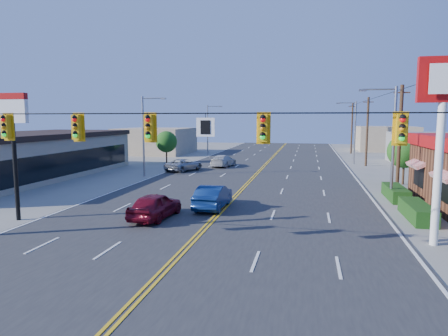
% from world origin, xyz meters
% --- Properties ---
extents(ground, '(160.00, 160.00, 0.00)m').
position_xyz_m(ground, '(0.00, 0.00, 0.00)').
color(ground, gray).
rests_on(ground, ground).
extents(road, '(20.00, 120.00, 0.06)m').
position_xyz_m(road, '(0.00, 20.00, 0.03)').
color(road, '#2D2D30').
rests_on(road, ground).
extents(signal_span, '(24.32, 0.34, 9.00)m').
position_xyz_m(signal_span, '(-0.12, 0.00, 4.89)').
color(signal_span, '#47301E').
rests_on(signal_span, ground).
extents(kfc_pylon, '(2.20, 0.36, 8.50)m').
position_xyz_m(kfc_pylon, '(11.00, 4.00, 6.04)').
color(kfc_pylon, white).
rests_on(kfc_pylon, ground).
extents(strip_mall, '(10.40, 26.40, 4.40)m').
position_xyz_m(strip_mall, '(-22.00, 18.00, 2.25)').
color(strip_mall, tan).
rests_on(strip_mall, ground).
extents(pizza_hut_sign, '(1.90, 0.30, 6.85)m').
position_xyz_m(pizza_hut_sign, '(-11.00, 4.00, 5.18)').
color(pizza_hut_sign, black).
rests_on(pizza_hut_sign, ground).
extents(streetlight_se, '(2.55, 0.25, 8.00)m').
position_xyz_m(streetlight_se, '(10.79, 14.00, 4.51)').
color(streetlight_se, gray).
rests_on(streetlight_se, ground).
extents(streetlight_ne, '(2.55, 0.25, 8.00)m').
position_xyz_m(streetlight_ne, '(10.79, 38.00, 4.51)').
color(streetlight_ne, gray).
rests_on(streetlight_ne, ground).
extents(streetlight_sw, '(2.55, 0.25, 8.00)m').
position_xyz_m(streetlight_sw, '(-10.79, 22.00, 4.51)').
color(streetlight_sw, gray).
rests_on(streetlight_sw, ground).
extents(streetlight_nw, '(2.55, 0.25, 8.00)m').
position_xyz_m(streetlight_nw, '(-10.79, 48.00, 4.51)').
color(streetlight_nw, gray).
rests_on(streetlight_nw, ground).
extents(utility_pole_near, '(0.28, 0.28, 8.40)m').
position_xyz_m(utility_pole_near, '(12.20, 18.00, 4.20)').
color(utility_pole_near, '#47301E').
rests_on(utility_pole_near, ground).
extents(utility_pole_mid, '(0.28, 0.28, 8.40)m').
position_xyz_m(utility_pole_mid, '(12.20, 36.00, 4.20)').
color(utility_pole_mid, '#47301E').
rests_on(utility_pole_mid, ground).
extents(utility_pole_far, '(0.28, 0.28, 8.40)m').
position_xyz_m(utility_pole_far, '(12.20, 54.00, 4.20)').
color(utility_pole_far, '#47301E').
rests_on(utility_pole_far, ground).
extents(tree_kfc_rear, '(2.94, 2.94, 4.41)m').
position_xyz_m(tree_kfc_rear, '(13.50, 22.00, 2.93)').
color(tree_kfc_rear, '#47301E').
rests_on(tree_kfc_rear, ground).
extents(tree_west, '(2.80, 2.80, 4.20)m').
position_xyz_m(tree_west, '(-13.00, 34.00, 2.79)').
color(tree_west, '#47301E').
rests_on(tree_west, ground).
extents(bld_east_mid, '(12.00, 10.00, 4.00)m').
position_xyz_m(bld_east_mid, '(22.00, 40.00, 2.00)').
color(bld_east_mid, gray).
rests_on(bld_east_mid, ground).
extents(bld_west_far, '(11.00, 12.00, 4.20)m').
position_xyz_m(bld_west_far, '(-20.00, 48.00, 2.10)').
color(bld_west_far, tan).
rests_on(bld_west_far, ground).
extents(bld_east_far, '(10.00, 10.00, 4.40)m').
position_xyz_m(bld_east_far, '(19.00, 62.00, 2.20)').
color(bld_east_far, tan).
rests_on(bld_east_far, ground).
extents(car_magenta, '(2.11, 4.52, 1.50)m').
position_xyz_m(car_magenta, '(-3.34, 5.79, 0.75)').
color(car_magenta, maroon).
rests_on(car_magenta, ground).
extents(car_blue, '(1.66, 4.60, 1.51)m').
position_xyz_m(car_blue, '(-0.70, 9.08, 0.75)').
color(car_blue, navy).
rests_on(car_blue, ground).
extents(car_white, '(2.61, 5.07, 1.41)m').
position_xyz_m(car_white, '(-4.80, 31.34, 0.70)').
color(car_white, silver).
rests_on(car_white, ground).
extents(car_silver, '(3.79, 5.25, 1.33)m').
position_xyz_m(car_silver, '(-8.20, 26.48, 0.66)').
color(car_silver, '#A1A3A6').
rests_on(car_silver, ground).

